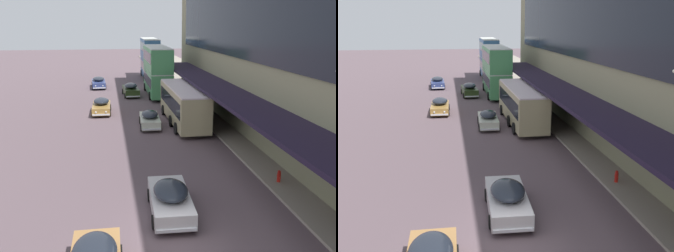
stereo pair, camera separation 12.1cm
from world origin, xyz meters
The scene contains 10 objects.
ground centered at (0.00, 0.00, 0.00)m, with size 240.00×240.00×0.00m, color #5A484E.
transit_bus_kerbside_front centered at (4.38, 48.37, 3.46)m, with size 2.81×9.78×6.43m.
transit_bus_kerbside_rear centered at (3.61, 33.37, 3.27)m, with size 2.90×10.21×6.06m.
transit_bus_kerbside_far centered at (4.05, 19.19, 1.92)m, with size 2.83×10.60×3.36m.
sedan_oncoming_rear centered at (-3.31, 24.48, 0.75)m, with size 1.94×4.55×1.54m.
sedan_lead_near centered at (0.23, 33.37, 0.81)m, with size 2.06×5.09×1.64m.
sedan_trailing_near centered at (-3.86, 40.22, 0.76)m, with size 2.08×5.06×1.52m.
sedan_trailing_mid centered at (0.94, 18.51, 0.74)m, with size 1.90×4.47×1.50m.
sedan_second_near centered at (0.15, 2.93, 0.79)m, with size 2.12×4.70×1.62m.
fire_hydrant centered at (6.80, 5.25, 0.49)m, with size 0.20×0.40×0.70m.
Camera 1 is at (-2.55, -13.17, 8.90)m, focal length 40.00 mm.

